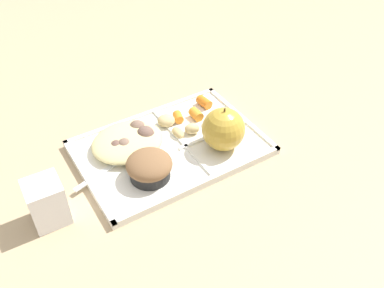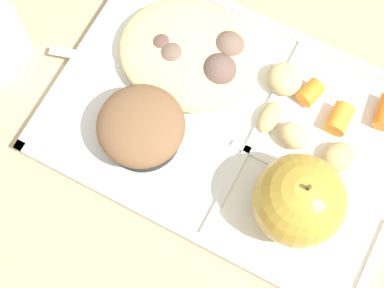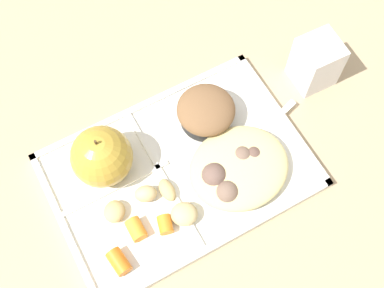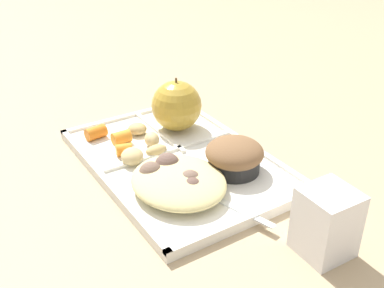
{
  "view_description": "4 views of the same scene",
  "coord_description": "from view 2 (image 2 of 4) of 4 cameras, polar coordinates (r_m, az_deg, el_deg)",
  "views": [
    {
      "loc": [
        0.31,
        0.58,
        0.6
      ],
      "look_at": [
        -0.02,
        0.06,
        0.05
      ],
      "focal_mm": 40.17,
      "sensor_mm": 36.0,
      "label": 1
    },
    {
      "loc": [
        -0.06,
        0.21,
        0.6
      ],
      "look_at": [
        0.02,
        0.04,
        0.03
      ],
      "focal_mm": 57.07,
      "sensor_mm": 36.0,
      "label": 2
    },
    {
      "loc": [
        -0.11,
        -0.24,
        0.69
      ],
      "look_at": [
        0.03,
        0.02,
        0.03
      ],
      "focal_mm": 46.79,
      "sensor_mm": 36.0,
      "label": 3
    },
    {
      "loc": [
        0.54,
        -0.32,
        0.39
      ],
      "look_at": [
        0.01,
        0.02,
        0.03
      ],
      "focal_mm": 43.75,
      "sensor_mm": 36.0,
      "label": 4
    }
  ],
  "objects": [
    {
      "name": "plastic_fork",
      "position": [
        0.65,
        -5.38,
        7.29
      ],
      "size": [
        0.16,
        0.06,
        0.0
      ],
      "color": "white",
      "rests_on": "lunch_tray"
    },
    {
      "name": "potato_chunk_corner",
      "position": [
        0.62,
        13.55,
        -1.18
      ],
      "size": [
        0.04,
        0.04,
        0.02
      ],
      "primitive_type": "ellipsoid",
      "rotation": [
        0.0,
        0.0,
        2.46
      ],
      "color": "tan",
      "rests_on": "lunch_tray"
    },
    {
      "name": "ground",
      "position": [
        0.64,
        3.76,
        1.47
      ],
      "size": [
        6.0,
        6.0,
        0.0
      ],
      "primitive_type": "plane",
      "color": "tan"
    },
    {
      "name": "carrot_slice_large",
      "position": [
        0.64,
        11.0,
        4.74
      ],
      "size": [
        0.03,
        0.03,
        0.02
      ],
      "primitive_type": "cylinder",
      "rotation": [
        0.0,
        1.57,
        1.31
      ],
      "color": "orange",
      "rests_on": "lunch_tray"
    },
    {
      "name": "green_apple",
      "position": [
        0.56,
        9.99,
        -5.24
      ],
      "size": [
        0.09,
        0.09,
        0.09
      ],
      "color": "#B79333",
      "rests_on": "lunch_tray"
    },
    {
      "name": "lunch_tray",
      "position": [
        0.63,
        3.85,
        1.63
      ],
      "size": [
        0.37,
        0.25,
        0.02
      ],
      "color": "white",
      "rests_on": "ground"
    },
    {
      "name": "potato_chunk_small",
      "position": [
        0.62,
        9.39,
        0.77
      ],
      "size": [
        0.04,
        0.03,
        0.02
      ],
      "primitive_type": "ellipsoid",
      "rotation": [
        0.0,
        0.0,
        2.77
      ],
      "color": "tan",
      "rests_on": "lunch_tray"
    },
    {
      "name": "carrot_slice_back",
      "position": [
        0.63,
        13.62,
        2.31
      ],
      "size": [
        0.02,
        0.03,
        0.02
      ],
      "primitive_type": "cylinder",
      "rotation": [
        0.0,
        1.57,
        4.72
      ],
      "color": "orange",
      "rests_on": "lunch_tray"
    },
    {
      "name": "meatball_back",
      "position": [
        0.64,
        -1.84,
        8.1
      ],
      "size": [
        0.03,
        0.03,
        0.03
      ],
      "primitive_type": "sphere",
      "color": "#755B4C",
      "rests_on": "lunch_tray"
    },
    {
      "name": "meatball_center",
      "position": [
        0.64,
        3.4,
        8.99
      ],
      "size": [
        0.04,
        0.04,
        0.04
      ],
      "primitive_type": "sphere",
      "color": "#755B4C",
      "rests_on": "lunch_tray"
    },
    {
      "name": "meatball_side",
      "position": [
        0.63,
        2.52,
        6.8
      ],
      "size": [
        0.04,
        0.04,
        0.04
      ],
      "primitive_type": "sphere",
      "color": "brown",
      "rests_on": "lunch_tray"
    },
    {
      "name": "meatball_front",
      "position": [
        0.64,
        -2.77,
        9.01
      ],
      "size": [
        0.03,
        0.03,
        0.03
      ],
      "primitive_type": "sphere",
      "color": "brown",
      "rests_on": "lunch_tray"
    },
    {
      "name": "bran_muffin",
      "position": [
        0.6,
        -4.76,
        1.51
      ],
      "size": [
        0.09,
        0.09,
        0.05
      ],
      "color": "black",
      "rests_on": "lunch_tray"
    },
    {
      "name": "potato_chunk_browned",
      "position": [
        0.62,
        7.22,
        2.48
      ],
      "size": [
        0.02,
        0.04,
        0.02
      ],
      "primitive_type": "ellipsoid",
      "rotation": [
        0.0,
        0.0,
        1.56
      ],
      "color": "tan",
      "rests_on": "lunch_tray"
    },
    {
      "name": "potato_chunk_golden",
      "position": [
        0.64,
        8.65,
        6.02
      ],
      "size": [
        0.05,
        0.05,
        0.02
      ],
      "primitive_type": "ellipsoid",
      "rotation": [
        0.0,
        0.0,
        2.61
      ],
      "color": "tan",
      "rests_on": "lunch_tray"
    },
    {
      "name": "egg_noodle_pile",
      "position": [
        0.64,
        -0.41,
        8.43
      ],
      "size": [
        0.15,
        0.13,
        0.03
      ],
      "primitive_type": "ellipsoid",
      "color": "#D6C684",
      "rests_on": "lunch_tray"
    }
  ]
}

